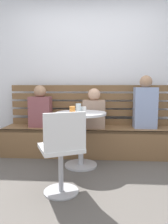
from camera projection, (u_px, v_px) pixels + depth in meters
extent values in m
plane|color=#514C47|center=(84.00, 190.00, 2.26)|extent=(8.00, 8.00, 0.00)
cube|color=silver|center=(91.00, 65.00, 3.71)|extent=(5.20, 0.10, 2.90)
cube|color=brown|center=(89.00, 141.00, 3.42)|extent=(2.70, 0.52, 0.44)
cube|color=brown|center=(89.00, 132.00, 3.16)|extent=(2.70, 0.04, 0.04)
cube|color=brown|center=(90.00, 122.00, 3.62)|extent=(2.65, 0.04, 0.10)
cube|color=brown|center=(90.00, 113.00, 3.60)|extent=(2.65, 0.04, 0.10)
cube|color=brown|center=(90.00, 105.00, 3.59)|extent=(2.65, 0.04, 0.10)
cube|color=brown|center=(90.00, 96.00, 3.57)|extent=(2.65, 0.04, 0.10)
cube|color=brown|center=(90.00, 88.00, 3.56)|extent=(2.65, 0.04, 0.10)
cylinder|color=#ADADB2|center=(81.00, 165.00, 2.95)|extent=(0.44, 0.44, 0.02)
cylinder|color=#ADADB2|center=(81.00, 140.00, 2.91)|extent=(0.07, 0.07, 0.69)
cylinder|color=silver|center=(81.00, 113.00, 2.87)|extent=(0.68, 0.68, 0.03)
cylinder|color=#ADADB2|center=(61.00, 191.00, 2.22)|extent=(0.36, 0.36, 0.02)
cylinder|color=#ADADB2|center=(61.00, 171.00, 2.20)|extent=(0.05, 0.05, 0.45)
cube|color=silver|center=(61.00, 148.00, 2.17)|extent=(0.53, 0.53, 0.04)
cube|color=silver|center=(65.00, 132.00, 1.98)|extent=(0.38, 0.20, 0.36)
cube|color=#8C9EC6|center=(145.00, 108.00, 3.32)|extent=(0.34, 0.22, 0.63)
sphere|color=#A37A5B|center=(146.00, 82.00, 3.27)|extent=(0.19, 0.19, 0.19)
cube|color=brown|center=(40.00, 112.00, 3.43)|extent=(0.34, 0.22, 0.48)
sphere|color=#A37A5B|center=(40.00, 91.00, 3.39)|extent=(0.19, 0.19, 0.19)
cube|color=#9E7F6B|center=(94.00, 114.00, 3.32)|extent=(0.34, 0.22, 0.43)
sphere|color=tan|center=(94.00, 95.00, 3.29)|extent=(0.19, 0.19, 0.19)
cylinder|color=white|center=(83.00, 109.00, 2.93)|extent=(0.08, 0.08, 0.07)
cylinder|color=silver|center=(73.00, 110.00, 2.86)|extent=(0.06, 0.06, 0.05)
cylinder|color=silver|center=(78.00, 108.00, 2.85)|extent=(0.07, 0.07, 0.12)
cylinder|color=orange|center=(72.00, 110.00, 2.67)|extent=(0.07, 0.07, 0.10)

